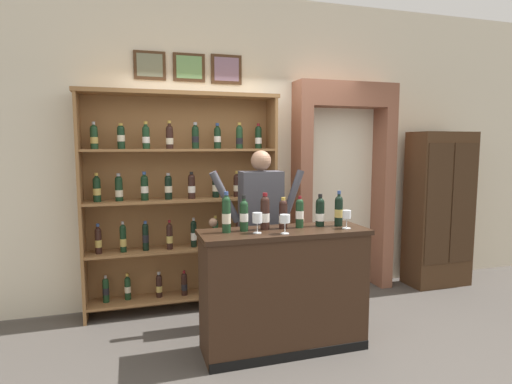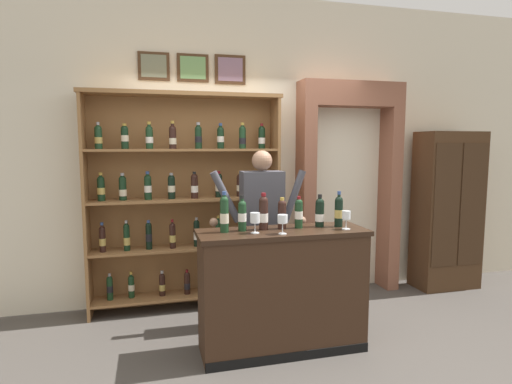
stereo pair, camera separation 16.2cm
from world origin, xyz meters
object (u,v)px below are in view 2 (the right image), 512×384
at_px(tasting_bottle_rosso, 282,214).
at_px(wine_glass_center, 255,218).
at_px(wine_shelf, 185,196).
at_px(tasting_bottle_brunello, 242,214).
at_px(shopkeeper, 262,218).
at_px(wine_glass_spare, 346,216).
at_px(tasting_counter, 283,290).
at_px(tasting_bottle_riserva, 264,212).
at_px(side_cabinet, 447,210).
at_px(tasting_bottle_super_tuscan, 339,211).
at_px(wine_glass_left, 283,220).
at_px(tasting_bottle_vin_santo, 224,213).
at_px(tasting_bottle_chianti, 320,212).
at_px(tasting_bottle_prosecco, 299,213).

xyz_separation_m(tasting_bottle_rosso, wine_glass_center, (-0.27, -0.12, -0.01)).
distance_m(wine_shelf, tasting_bottle_brunello, 1.18).
bearing_deg(shopkeeper, wine_glass_spare, -49.61).
bearing_deg(wine_glass_center, tasting_counter, 13.04).
bearing_deg(tasting_bottle_brunello, tasting_bottle_riserva, 2.34).
height_order(wine_shelf, side_cabinet, wine_shelf).
bearing_deg(wine_glass_spare, tasting_bottle_super_tuscan, 94.73).
bearing_deg(tasting_bottle_super_tuscan, tasting_bottle_riserva, 176.65).
bearing_deg(tasting_bottle_super_tuscan, shopkeeper, 135.85).
bearing_deg(wine_glass_left, shopkeeper, 88.44).
bearing_deg(tasting_bottle_riserva, tasting_counter, -23.17).
xyz_separation_m(side_cabinet, tasting_bottle_vin_santo, (-2.93, -0.99, 0.24)).
height_order(tasting_counter, tasting_bottle_vin_santo, tasting_bottle_vin_santo).
bearing_deg(tasting_bottle_chianti, tasting_bottle_brunello, -179.64).
distance_m(tasting_bottle_rosso, wine_glass_left, 0.21).
height_order(tasting_bottle_rosso, tasting_bottle_chianti, tasting_bottle_chianti).
xyz_separation_m(tasting_bottle_vin_santo, wine_glass_center, (0.23, -0.10, -0.04)).
bearing_deg(tasting_bottle_chianti, side_cabinet, 24.78).
bearing_deg(tasting_bottle_super_tuscan, wine_shelf, 136.69).
bearing_deg(tasting_bottle_rosso, tasting_bottle_super_tuscan, -3.68).
height_order(tasting_bottle_brunello, wine_glass_left, tasting_bottle_brunello).
bearing_deg(tasting_bottle_rosso, tasting_bottle_prosecco, -1.63).
height_order(tasting_bottle_prosecco, wine_glass_center, tasting_bottle_prosecco).
bearing_deg(side_cabinet, tasting_counter, -157.23).
relative_size(tasting_counter, tasting_bottle_chianti, 5.03).
bearing_deg(wine_shelf, tasting_bottle_vin_santo, -79.07).
height_order(tasting_bottle_vin_santo, tasting_bottle_super_tuscan, tasting_bottle_vin_santo).
bearing_deg(side_cabinet, wine_shelf, 177.16).
bearing_deg(tasting_bottle_vin_santo, wine_glass_left, -22.80).
bearing_deg(tasting_bottle_brunello, tasting_bottle_super_tuscan, -2.11).
height_order(tasting_counter, tasting_bottle_rosso, tasting_bottle_rosso).
distance_m(shopkeeper, tasting_bottle_rosso, 0.52).
relative_size(tasting_bottle_riserva, tasting_bottle_prosecco, 1.14).
xyz_separation_m(shopkeeper, tasting_bottle_super_tuscan, (0.55, -0.53, 0.14)).
distance_m(wine_shelf, side_cabinet, 3.17).
bearing_deg(shopkeeper, tasting_bottle_riserva, -103.58).
height_order(wine_shelf, tasting_bottle_chianti, wine_shelf).
height_order(shopkeeper, tasting_bottle_vin_santo, shopkeeper).
xyz_separation_m(side_cabinet, wine_glass_left, (-2.49, -1.17, 0.20)).
distance_m(side_cabinet, tasting_bottle_chianti, 2.31).
bearing_deg(wine_glass_spare, tasting_bottle_vin_santo, 172.25).
relative_size(tasting_bottle_riserva, wine_glass_spare, 1.97).
xyz_separation_m(wine_glass_center, wine_glass_left, (0.21, -0.09, -0.00)).
bearing_deg(tasting_bottle_brunello, side_cabinet, 19.21).
xyz_separation_m(shopkeeper, wine_glass_left, (-0.02, -0.70, 0.11)).
relative_size(wine_shelf, tasting_bottle_riserva, 7.35).
bearing_deg(side_cabinet, wine_glass_left, -154.86).
bearing_deg(tasting_counter, wine_glass_center, -166.96).
bearing_deg(tasting_bottle_riserva, tasting_bottle_rosso, -2.28).
xyz_separation_m(shopkeeper, wine_glass_spare, (0.56, -0.66, 0.11)).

